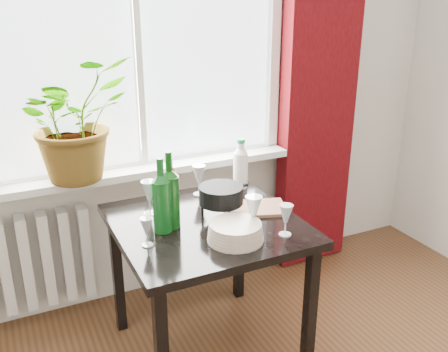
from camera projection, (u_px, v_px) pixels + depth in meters
name	position (u px, v px, depth m)	size (l,w,h in m)	color
window	(135.00, 24.00, 2.58)	(1.72, 0.08, 1.62)	white
windowsill	(147.00, 169.00, 2.80)	(1.72, 0.20, 0.04)	silver
curtain	(320.00, 72.00, 3.06)	(0.50, 0.12, 2.56)	#3C0509
radiator	(16.00, 265.00, 2.68)	(0.80, 0.10, 0.55)	silver
table	(207.00, 239.00, 2.40)	(0.85, 0.85, 0.74)	black
potted_plant	(74.00, 120.00, 2.50)	(0.56, 0.49, 0.63)	#33711E
wine_bottle_left	(161.00, 195.00, 2.21)	(0.08, 0.08, 0.36)	#0E4916
wine_bottle_right	(170.00, 189.00, 2.25)	(0.09, 0.09, 0.37)	#0C3E0F
bottle_amber	(171.00, 180.00, 2.56)	(0.06, 0.06, 0.23)	maroon
cleaning_bottle	(241.00, 163.00, 2.72)	(0.08, 0.08, 0.28)	white
wineglass_front_right	(253.00, 214.00, 2.23)	(0.08, 0.08, 0.18)	silver
wineglass_far_right	(286.00, 220.00, 2.21)	(0.06, 0.06, 0.15)	silver
wineglass_back_center	(199.00, 180.00, 2.64)	(0.07, 0.07, 0.17)	silver
wineglass_back_left	(149.00, 197.00, 2.41)	(0.07, 0.07, 0.18)	silver
wineglass_front_left	(147.00, 232.00, 2.12)	(0.06, 0.06, 0.13)	#B0B5BE
plate_stack	(235.00, 232.00, 2.18)	(0.25, 0.25, 0.08)	beige
fondue_pot	(221.00, 202.00, 2.37)	(0.24, 0.21, 0.16)	black
tv_remote	(237.00, 237.00, 2.20)	(0.04, 0.15, 0.02)	black
cutting_board	(255.00, 208.00, 2.49)	(0.31, 0.20, 0.02)	#8C5A3F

